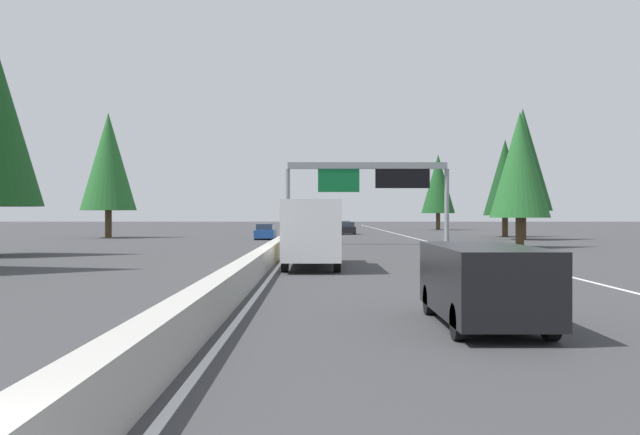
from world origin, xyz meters
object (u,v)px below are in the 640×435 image
(sedan_far_left, at_px, (347,228))
(sedan_far_center, at_px, (344,227))
(conifer_right_mid, at_px, (523,160))
(conifer_left_mid, at_px, (108,162))
(conifer_right_distant, at_px, (438,184))
(sign_gantry_overhead, at_px, (370,179))
(minivan_near_center, at_px, (483,281))
(sedan_near_right, at_px, (318,224))
(box_truck_far_right, at_px, (312,231))
(conifer_right_near, at_px, (520,165))
(conifer_right_far, at_px, (505,178))
(oncoming_near, at_px, (265,232))

(sedan_far_left, distance_m, sedan_far_center, 10.55)
(conifer_right_mid, relative_size, conifer_left_mid, 0.97)
(sedan_far_center, height_order, conifer_right_distant, conifer_right_distant)
(sign_gantry_overhead, bearing_deg, sedan_far_left, 1.01)
(minivan_near_center, bearing_deg, sedan_near_right, 1.82)
(box_truck_far_right, height_order, conifer_right_distant, conifer_right_distant)
(sedan_near_right, relative_size, conifer_left_mid, 0.35)
(box_truck_far_right, height_order, sedan_far_center, box_truck_far_right)
(sedan_near_right, bearing_deg, sedan_far_center, -173.71)
(sedan_near_right, xyz_separation_m, conifer_left_mid, (-54.96, 21.00, 6.96))
(conifer_right_near, relative_size, conifer_left_mid, 0.77)
(conifer_right_mid, bearing_deg, conifer_right_far, -3.88)
(sedan_far_center, bearing_deg, sedan_near_right, 6.29)
(conifer_right_distant, relative_size, conifer_left_mid, 0.91)
(conifer_right_near, distance_m, conifer_right_distant, 56.46)
(conifer_right_mid, distance_m, conifer_left_mid, 40.39)
(oncoming_near, relative_size, conifer_right_distant, 0.38)
(sedan_far_center, distance_m, oncoming_near, 28.84)
(sedan_far_left, distance_m, oncoming_near, 19.00)
(sedan_far_left, bearing_deg, conifer_left_mid, 116.88)
(sedan_far_left, xyz_separation_m, conifer_right_distant, (23.15, -14.68, 6.27))
(conifer_right_distant, bearing_deg, conifer_left_mid, 132.23)
(sedan_near_right, height_order, conifer_left_mid, conifer_left_mid)
(minivan_near_center, relative_size, conifer_right_near, 0.52)
(conifer_right_near, bearing_deg, minivan_near_center, 162.80)
(conifer_right_distant, bearing_deg, sedan_far_center, 130.65)
(conifer_right_near, xyz_separation_m, conifer_right_distant, (56.32, -3.84, 1.11))
(sedan_far_center, relative_size, conifer_right_near, 0.46)
(conifer_right_near, bearing_deg, conifer_right_distant, -3.90)
(sign_gantry_overhead, bearing_deg, oncoming_near, 37.57)
(conifer_right_far, bearing_deg, sedan_near_right, 20.57)
(minivan_near_center, distance_m, conifer_right_mid, 53.06)
(sign_gantry_overhead, height_order, oncoming_near, sign_gantry_overhead)
(sedan_far_left, bearing_deg, sedan_near_right, 4.73)
(sign_gantry_overhead, xyz_separation_m, conifer_right_distant, (51.79, -14.17, 1.89))
(conifer_right_far, distance_m, conifer_left_mid, 40.70)
(conifer_right_mid, xyz_separation_m, conifer_left_mid, (5.44, 40.02, 0.23))
(conifer_right_distant, bearing_deg, sedan_near_right, 43.21)
(conifer_right_near, distance_m, conifer_left_mid, 41.03)
(sedan_far_center, xyz_separation_m, conifer_right_mid, (-28.42, -15.50, 6.73))
(sedan_far_center, bearing_deg, conifer_right_far, -141.52)
(minivan_near_center, bearing_deg, oncoming_near, 9.35)
(sign_gantry_overhead, distance_m, sedan_near_right, 71.42)
(conifer_right_distant, height_order, conifer_left_mid, conifer_left_mid)
(sign_gantry_overhead, bearing_deg, conifer_right_near, -113.64)
(conifer_right_near, distance_m, conifer_right_far, 24.09)
(sedan_near_right, bearing_deg, oncoming_near, 175.28)
(sedan_far_center, xyz_separation_m, oncoming_near, (-27.57, 8.44, 0.00))
(sedan_far_left, height_order, sedan_near_right, same)
(sedan_near_right, xyz_separation_m, oncoming_near, (-59.55, 4.91, 0.00))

